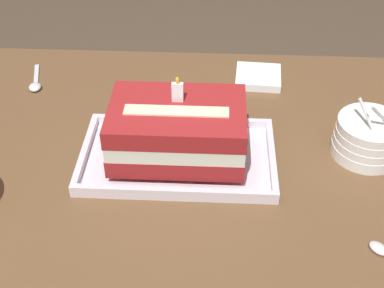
% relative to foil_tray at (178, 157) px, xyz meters
% --- Properties ---
extents(dining_table, '(1.17, 0.78, 0.77)m').
position_rel_foil_tray_xyz_m(dining_table, '(0.05, 0.03, -0.12)').
color(dining_table, brown).
rests_on(dining_table, ground_plane).
extents(foil_tray, '(0.37, 0.22, 0.02)m').
position_rel_foil_tray_xyz_m(foil_tray, '(0.00, 0.00, 0.00)').
color(foil_tray, silver).
rests_on(foil_tray, dining_table).
extents(birthday_cake, '(0.25, 0.17, 0.15)m').
position_rel_foil_tray_xyz_m(birthday_cake, '(0.00, -0.00, 0.07)').
color(birthday_cake, maroon).
rests_on(birthday_cake, foil_tray).
extents(bowl_stack, '(0.13, 0.13, 0.13)m').
position_rel_foil_tray_xyz_m(bowl_stack, '(0.37, 0.04, 0.03)').
color(bowl_stack, white).
rests_on(bowl_stack, dining_table).
extents(serving_spoon_near_tray, '(0.05, 0.13, 0.01)m').
position_rel_foil_tray_xyz_m(serving_spoon_near_tray, '(-0.35, 0.24, -0.00)').
color(serving_spoon_near_tray, silver).
rests_on(serving_spoon_near_tray, dining_table).
extents(napkin_pile, '(0.11, 0.11, 0.02)m').
position_rel_foil_tray_xyz_m(napkin_pile, '(0.17, 0.30, 0.00)').
color(napkin_pile, white).
rests_on(napkin_pile, dining_table).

